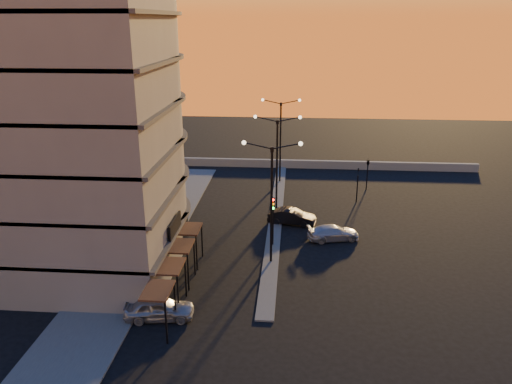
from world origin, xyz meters
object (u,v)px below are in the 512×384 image
object	(u,v)px
car_sedan	(292,217)
car_wagon	(333,233)
traffic_light_main	(273,213)
streetlamp_mid	(277,158)
car_hatchback	(159,308)

from	to	relation	value
car_sedan	car_wagon	bearing A→B (deg)	-121.43
traffic_light_main	car_wagon	bearing A→B (deg)	18.83
streetlamp_mid	car_wagon	xyz separation A→B (m)	(5.03, -5.41, -4.96)
car_sedan	car_wagon	world-z (taller)	car_sedan
traffic_light_main	streetlamp_mid	bearing A→B (deg)	90.00
traffic_light_main	car_wagon	distance (m)	5.77
car_hatchback	car_sedan	bearing A→B (deg)	-33.77
traffic_light_main	car_hatchback	distance (m)	12.94
traffic_light_main	car_hatchback	bearing A→B (deg)	-120.61
car_hatchback	traffic_light_main	bearing A→B (deg)	-37.63
streetlamp_mid	car_sedan	xyz separation A→B (m)	(1.50, -2.25, -4.89)
streetlamp_mid	car_sedan	distance (m)	5.58
car_wagon	car_hatchback	bearing A→B (deg)	123.51
streetlamp_mid	car_hatchback	world-z (taller)	streetlamp_mid
streetlamp_mid	traffic_light_main	world-z (taller)	streetlamp_mid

